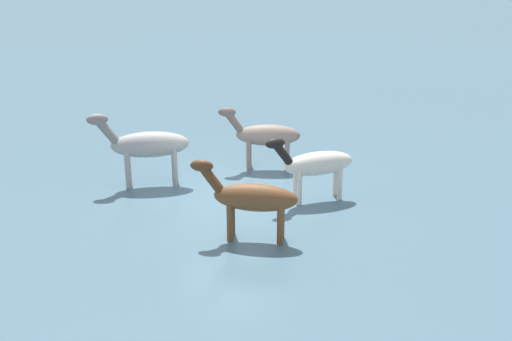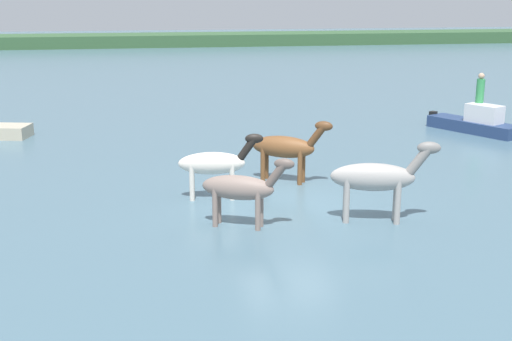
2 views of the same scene
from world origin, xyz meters
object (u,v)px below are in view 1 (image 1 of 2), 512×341
(horse_pinto_flank, at_px, (146,145))
(horse_rear_stallion, at_px, (315,164))
(horse_mid_herd, at_px, (265,135))
(horse_dark_mare, at_px, (252,198))

(horse_pinto_flank, height_order, horse_rear_stallion, horse_pinto_flank)
(horse_pinto_flank, distance_m, horse_mid_herd, 3.30)
(horse_rear_stallion, bearing_deg, horse_mid_herd, -75.17)
(horse_dark_mare, distance_m, horse_mid_herd, 4.15)
(horse_mid_herd, xyz_separation_m, horse_rear_stallion, (-0.35, 2.37, 0.02))
(horse_pinto_flank, distance_m, horse_dark_mare, 4.11)
(horse_mid_herd, bearing_deg, horse_dark_mare, 87.32)
(horse_pinto_flank, height_order, horse_mid_herd, horse_pinto_flank)
(horse_pinto_flank, relative_size, horse_rear_stallion, 1.13)
(horse_pinto_flank, xyz_separation_m, horse_mid_herd, (-3.29, 0.18, -0.15))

